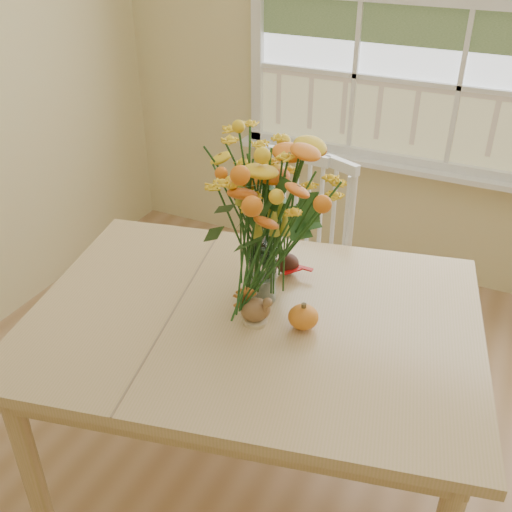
% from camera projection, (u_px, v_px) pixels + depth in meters
% --- Properties ---
extents(wall_back, '(4.00, 0.02, 2.70)m').
position_uv_depth(wall_back, '(468.00, 45.00, 2.95)').
color(wall_back, beige).
rests_on(wall_back, floor).
extents(window, '(2.42, 0.12, 1.74)m').
position_uv_depth(window, '(473.00, 7.00, 2.83)').
color(window, silver).
rests_on(window, wall_back).
extents(dining_table, '(1.67, 1.35, 0.79)m').
position_uv_depth(dining_table, '(253.00, 337.00, 2.04)').
color(dining_table, tan).
rests_on(dining_table, floor).
extents(windsor_chair, '(0.50, 0.48, 1.00)m').
position_uv_depth(windsor_chair, '(296.00, 255.00, 2.77)').
color(windsor_chair, white).
rests_on(windsor_chair, floor).
extents(flower_vase, '(0.45, 0.45, 0.53)m').
position_uv_depth(flower_vase, '(263.00, 216.00, 1.91)').
color(flower_vase, white).
rests_on(flower_vase, dining_table).
extents(pumpkin, '(0.10, 0.10, 0.08)m').
position_uv_depth(pumpkin, '(303.00, 318.00, 1.91)').
color(pumpkin, orange).
rests_on(pumpkin, dining_table).
extents(turkey_figurine, '(0.12, 0.12, 0.12)m').
position_uv_depth(turkey_figurine, '(256.00, 310.00, 1.93)').
color(turkey_figurine, '#CCB78C').
rests_on(turkey_figurine, dining_table).
extents(dark_gourd, '(0.13, 0.09, 0.07)m').
position_uv_depth(dark_gourd, '(288.00, 265.00, 2.19)').
color(dark_gourd, '#38160F').
rests_on(dark_gourd, dining_table).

